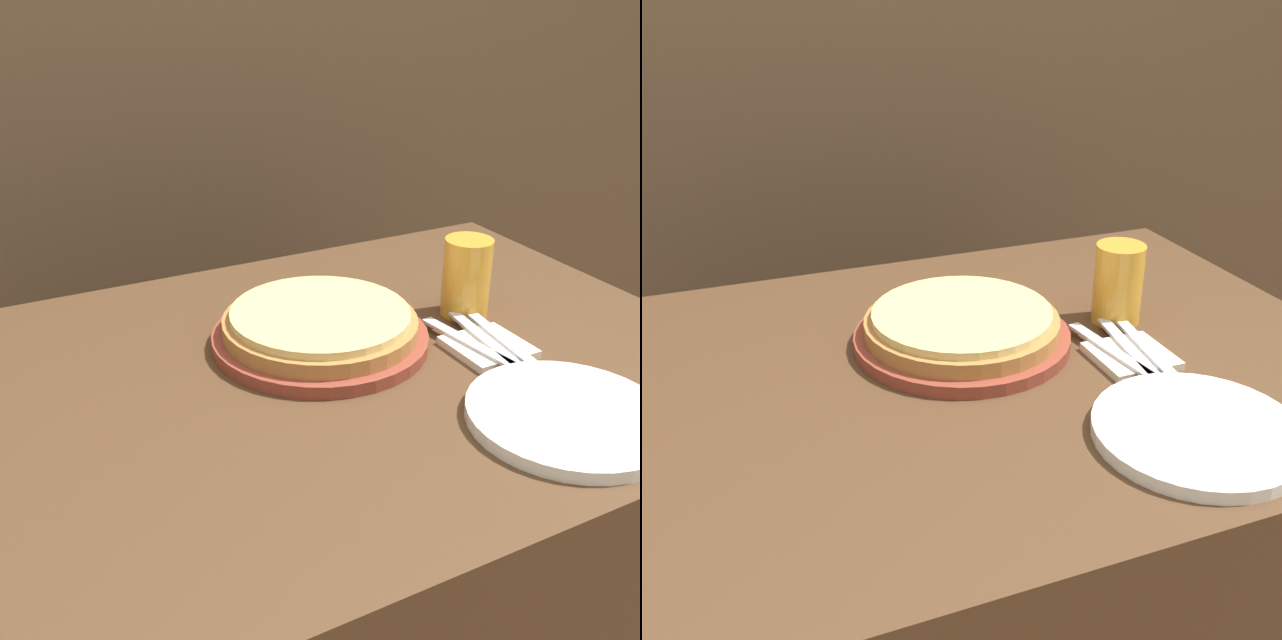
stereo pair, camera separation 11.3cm
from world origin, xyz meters
TOP-DOWN VIEW (x-y plane):
  - dining_table at (0.00, 0.00)m, footprint 1.12×0.85m
  - pizza_on_board at (-0.01, 0.06)m, footprint 0.33×0.33m
  - beer_glass at (0.25, 0.05)m, footprint 0.08×0.08m
  - dinner_plate at (0.17, -0.27)m, footprint 0.26×0.26m
  - napkin_stack at (0.20, -0.08)m, footprint 0.11×0.11m
  - fork at (0.18, -0.08)m, footprint 0.04×0.22m
  - dinner_knife at (0.20, -0.08)m, footprint 0.05×0.22m
  - spoon at (0.23, -0.08)m, footprint 0.04×0.18m

SIDE VIEW (x-z plane):
  - dining_table at x=0.00m, z-range 0.00..0.77m
  - napkin_stack at x=0.20m, z-range 0.77..0.78m
  - dinner_plate at x=0.17m, z-range 0.77..0.78m
  - fork at x=0.18m, z-range 0.78..0.78m
  - dinner_knife at x=0.20m, z-range 0.78..0.78m
  - spoon at x=0.23m, z-range 0.78..0.78m
  - pizza_on_board at x=-0.01m, z-range 0.76..0.82m
  - beer_glass at x=0.25m, z-range 0.77..0.90m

